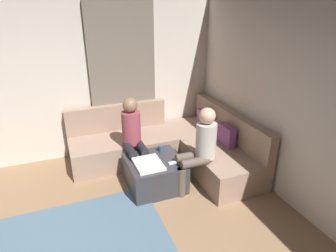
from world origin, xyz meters
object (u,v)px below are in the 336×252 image
Objects in this scene: coffee_mug at (161,148)px; person_on_couch_back at (199,146)px; game_remote at (174,163)px; ottoman at (155,173)px; sectional_couch at (172,146)px; person_on_couch_side at (133,135)px.

coffee_mug is 0.64m from person_on_couch_back.
game_remote is 0.42m from person_on_couch_back.
coffee_mug is (-0.22, 0.18, 0.26)m from ottoman.
person_on_couch_back is (0.08, 0.34, 0.23)m from game_remote.
sectional_couch is 2.12× the size of person_on_couch_back.
person_on_couch_side reaches higher than game_remote.
sectional_couch is at bearing 138.01° from coffee_mug.
ottoman is 0.38m from coffee_mug.
person_on_couch_back is at bearing 64.88° from ottoman.
person_on_couch_side is at bearing -121.23° from coffee_mug.
sectional_couch is at bearing -167.78° from person_on_couch_side.
coffee_mug reaches higher than ottoman.
sectional_couch is 0.83m from game_remote.
coffee_mug is 0.63× the size of game_remote.
game_remote is 0.77m from person_on_couch_side.
coffee_mug is at bearing -174.29° from game_remote.
ottoman is at bearing -41.00° from sectional_couch.
sectional_couch is at bearing 159.40° from game_remote.
person_on_couch_side reaches higher than sectional_couch.
sectional_couch is 0.79m from person_on_couch_side.
person_on_couch_back reaches higher than ottoman.
person_on_couch_side is (0.15, -0.68, 0.38)m from sectional_couch.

